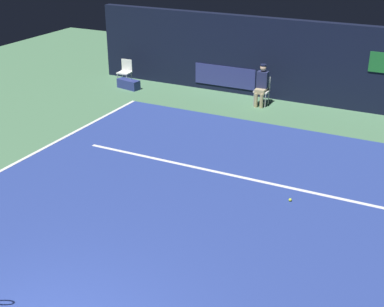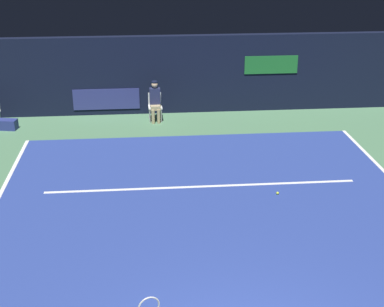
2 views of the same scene
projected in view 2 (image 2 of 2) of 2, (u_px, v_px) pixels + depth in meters
The scene contains 7 objects.
ground_plane at pixel (211, 226), 11.91m from camera, with size 29.37×29.37×0.00m, color #4C7A56.
court_surface at pixel (211, 226), 11.91m from camera, with size 9.73×11.06×0.01m, color navy.
line_service at pixel (202, 187), 13.69m from camera, with size 7.59×0.10×0.01m, color white.
back_wall at pixel (183, 74), 18.76m from camera, with size 14.75×0.33×2.60m.
line_judge_on_chair at pixel (155, 101), 18.05m from camera, with size 0.46×0.54×1.32m.
tennis_ball at pixel (278, 193), 13.28m from camera, with size 0.07×0.07×0.07m, color #CCE033.
equipment_bag at pixel (4, 124), 17.51m from camera, with size 0.84×0.32×0.32m, color navy.
Camera 2 is at (-1.35, -5.83, 5.95)m, focal length 52.47 mm.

